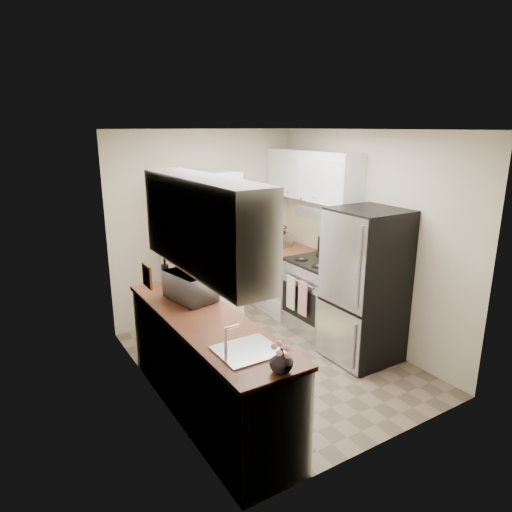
% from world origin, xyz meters
% --- Properties ---
extents(ground, '(3.20, 3.20, 0.00)m').
position_xyz_m(ground, '(0.00, 0.00, 0.00)').
color(ground, '#7A6B56').
rests_on(ground, ground).
extents(room_shell, '(2.64, 3.24, 2.52)m').
position_xyz_m(room_shell, '(-0.02, -0.01, 1.63)').
color(room_shell, beige).
rests_on(room_shell, ground).
extents(pantry_cabinet, '(0.90, 0.55, 2.00)m').
position_xyz_m(pantry_cabinet, '(-0.20, 1.32, 1.00)').
color(pantry_cabinet, white).
rests_on(pantry_cabinet, ground).
extents(base_cabinet_left, '(0.60, 2.30, 0.88)m').
position_xyz_m(base_cabinet_left, '(-0.99, -0.43, 0.44)').
color(base_cabinet_left, white).
rests_on(base_cabinet_left, ground).
extents(countertop_left, '(0.63, 2.33, 0.04)m').
position_xyz_m(countertop_left, '(-0.99, -0.43, 0.90)').
color(countertop_left, brown).
rests_on(countertop_left, base_cabinet_left).
extents(base_cabinet_right, '(0.60, 0.80, 0.88)m').
position_xyz_m(base_cabinet_right, '(0.99, 1.19, 0.44)').
color(base_cabinet_right, white).
rests_on(base_cabinet_right, ground).
extents(countertop_right, '(0.63, 0.83, 0.04)m').
position_xyz_m(countertop_right, '(0.99, 1.19, 0.90)').
color(countertop_right, brown).
rests_on(countertop_right, base_cabinet_right).
extents(electric_range, '(0.71, 0.78, 1.13)m').
position_xyz_m(electric_range, '(0.97, 0.39, 0.48)').
color(electric_range, '#B7B7BC').
rests_on(electric_range, ground).
extents(refrigerator, '(0.70, 0.72, 1.70)m').
position_xyz_m(refrigerator, '(0.94, -0.41, 0.85)').
color(refrigerator, '#B7B7BC').
rests_on(refrigerator, ground).
extents(microwave, '(0.43, 0.55, 0.27)m').
position_xyz_m(microwave, '(-0.91, 0.05, 1.06)').
color(microwave, '#B2B3B8').
rests_on(microwave, countertop_left).
extents(wine_bottle, '(0.08, 0.08, 0.31)m').
position_xyz_m(wine_bottle, '(-0.99, 0.51, 1.07)').
color(wine_bottle, black).
rests_on(wine_bottle, countertop_left).
extents(flower_vase, '(0.18, 0.18, 0.17)m').
position_xyz_m(flower_vase, '(-0.94, -1.52, 1.01)').
color(flower_vase, white).
rests_on(flower_vase, countertop_left).
extents(cutting_board, '(0.08, 0.24, 0.30)m').
position_xyz_m(cutting_board, '(-0.82, 0.57, 1.07)').
color(cutting_board, '#37853E').
rests_on(cutting_board, countertop_left).
extents(toaster_oven, '(0.32, 0.38, 0.20)m').
position_xyz_m(toaster_oven, '(0.94, 1.30, 1.02)').
color(toaster_oven, '#AAA9AE').
rests_on(toaster_oven, countertop_right).
extents(fruit_basket, '(0.31, 0.31, 0.13)m').
position_xyz_m(fruit_basket, '(0.93, 1.31, 1.18)').
color(fruit_basket, '#DC431A').
rests_on(fruit_basket, toaster_oven).
extents(kitchen_mat, '(0.56, 0.80, 0.01)m').
position_xyz_m(kitchen_mat, '(-0.07, 0.51, 0.01)').
color(kitchen_mat, '#CAC484').
rests_on(kitchen_mat, ground).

